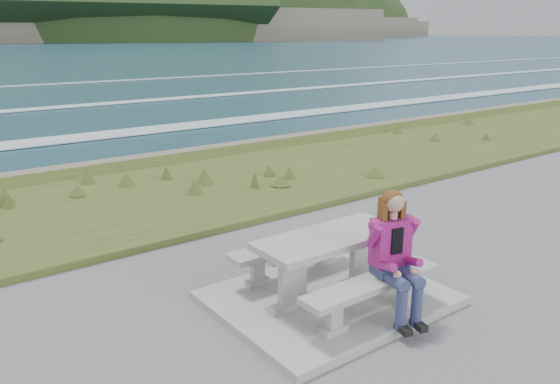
{
  "coord_description": "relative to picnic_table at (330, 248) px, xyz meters",
  "views": [
    {
      "loc": [
        -3.96,
        -4.38,
        3.09
      ],
      "look_at": [
        0.17,
        1.2,
        1.05
      ],
      "focal_mm": 35.0,
      "sensor_mm": 36.0,
      "label": 1
    }
  ],
  "objects": [
    {
      "name": "headland_range",
      "position": [
        190.31,
        398.29,
        9.25
      ],
      "size": [
        729.83,
        363.95,
        203.31
      ],
      "color": "brown",
      "rests_on": "ground"
    },
    {
      "name": "seated_woman",
      "position": [
        0.23,
        -0.83,
        -0.07
      ],
      "size": [
        0.54,
        0.76,
        1.41
      ],
      "rotation": [
        0.0,
        0.0,
        -0.24
      ],
      "color": "navy",
      "rests_on": "concrete_slab"
    },
    {
      "name": "shore_drop",
      "position": [
        -0.0,
        7.9,
        -0.68
      ],
      "size": [
        160.0,
        0.8,
        2.2
      ],
      "primitive_type": "cube",
      "color": "brown",
      "rests_on": "ground"
    },
    {
      "name": "bench_landward",
      "position": [
        0.0,
        -0.7,
        -0.23
      ],
      "size": [
        1.8,
        0.35,
        0.45
      ],
      "color": "gray",
      "rests_on": "concrete_slab"
    },
    {
      "name": "concrete_slab",
      "position": [
        -0.0,
        0.0,
        -0.63
      ],
      "size": [
        2.6,
        2.1,
        0.1
      ],
      "primitive_type": "cube",
      "color": "gray",
      "rests_on": "ground"
    },
    {
      "name": "grass_verge",
      "position": [
        -0.0,
        5.0,
        -0.68
      ],
      "size": [
        160.0,
        4.5,
        0.22
      ],
      "primitive_type": "cube",
      "color": "#35481B",
      "rests_on": "ground"
    },
    {
      "name": "picnic_table",
      "position": [
        0.0,
        0.0,
        0.0
      ],
      "size": [
        1.8,
        0.75,
        0.75
      ],
      "color": "gray",
      "rests_on": "concrete_slab"
    },
    {
      "name": "bench_seaward",
      "position": [
        0.0,
        0.7,
        -0.23
      ],
      "size": [
        1.8,
        0.35,
        0.45
      ],
      "color": "gray",
      "rests_on": "concrete_slab"
    }
  ]
}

